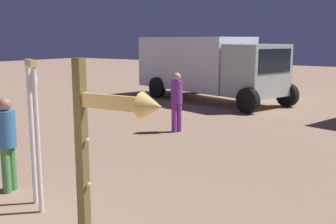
{
  "coord_description": "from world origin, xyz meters",
  "views": [
    {
      "loc": [
        3.9,
        -0.88,
        2.55
      ],
      "look_at": [
        -0.46,
        5.37,
        1.2
      ],
      "focal_mm": 43.85,
      "sensor_mm": 36.0,
      "label": 1
    }
  ],
  "objects_px": {
    "standing_clock": "(34,119)",
    "box_truck_near": "(206,65)",
    "arrow_sign": "(107,143)",
    "person_near_clock": "(7,140)",
    "person_distant": "(177,99)"
  },
  "relations": [
    {
      "from": "arrow_sign",
      "to": "box_truck_near",
      "type": "relative_size",
      "value": 0.32
    },
    {
      "from": "standing_clock",
      "to": "person_near_clock",
      "type": "relative_size",
      "value": 1.41
    },
    {
      "from": "arrow_sign",
      "to": "person_distant",
      "type": "distance_m",
      "value": 7.35
    },
    {
      "from": "person_near_clock",
      "to": "box_truck_near",
      "type": "xyz_separation_m",
      "value": [
        -2.61,
        11.27,
        0.6
      ]
    },
    {
      "from": "arrow_sign",
      "to": "person_near_clock",
      "type": "xyz_separation_m",
      "value": [
        -3.26,
        1.04,
        -0.64
      ]
    },
    {
      "from": "standing_clock",
      "to": "person_distant",
      "type": "distance_m",
      "value": 5.72
    },
    {
      "from": "standing_clock",
      "to": "person_near_clock",
      "type": "distance_m",
      "value": 1.1
    },
    {
      "from": "person_distant",
      "to": "standing_clock",
      "type": "bearing_deg",
      "value": -78.18
    },
    {
      "from": "arrow_sign",
      "to": "box_truck_near",
      "type": "height_order",
      "value": "box_truck_near"
    },
    {
      "from": "box_truck_near",
      "to": "standing_clock",
      "type": "bearing_deg",
      "value": -72.63
    },
    {
      "from": "standing_clock",
      "to": "box_truck_near",
      "type": "bearing_deg",
      "value": 107.37
    },
    {
      "from": "box_truck_near",
      "to": "person_distant",
      "type": "bearing_deg",
      "value": -67.64
    },
    {
      "from": "arrow_sign",
      "to": "person_distant",
      "type": "height_order",
      "value": "arrow_sign"
    },
    {
      "from": "standing_clock",
      "to": "box_truck_near",
      "type": "distance_m",
      "value": 11.99
    },
    {
      "from": "arrow_sign",
      "to": "box_truck_near",
      "type": "distance_m",
      "value": 13.65
    }
  ]
}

